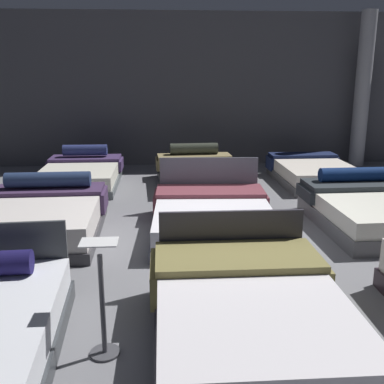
{
  "coord_description": "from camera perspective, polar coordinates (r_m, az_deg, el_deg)",
  "views": [
    {
      "loc": [
        -0.69,
        -5.62,
        2.18
      ],
      "look_at": [
        -0.25,
        0.75,
        0.48
      ],
      "focal_mm": 42.64,
      "sensor_mm": 36.0,
      "label": 1
    }
  ],
  "objects": [
    {
      "name": "bed_4",
      "position": [
        6.39,
        2.59,
        -3.1
      ],
      "size": [
        1.78,
        2.25,
        0.86
      ],
      "rotation": [
        0.0,
        0.0,
        -0.05
      ],
      "color": "#4E515E",
      "rests_on": "ground_plane"
    },
    {
      "name": "bed_8",
      "position": [
        9.5,
        14.97,
        2.34
      ],
      "size": [
        1.5,
        2.13,
        0.46
      ],
      "rotation": [
        0.0,
        0.0,
        0.01
      ],
      "color": "#565457",
      "rests_on": "ground_plane"
    },
    {
      "name": "bed_5",
      "position": [
        7.08,
        21.86,
        -2.11
      ],
      "size": [
        1.74,
        2.16,
        0.72
      ],
      "rotation": [
        0.0,
        0.0,
        0.02
      ],
      "color": "#515254",
      "rests_on": "ground_plane"
    },
    {
      "name": "price_sign",
      "position": [
        3.73,
        -11.09,
        -14.6
      ],
      "size": [
        0.28,
        0.24,
        0.95
      ],
      "color": "#3F3F44",
      "rests_on": "ground_plane"
    },
    {
      "name": "ground_plane",
      "position": [
        6.07,
        2.88,
        -6.29
      ],
      "size": [
        18.0,
        18.0,
        0.02
      ],
      "primitive_type": "cube",
      "color": "slate"
    },
    {
      "name": "support_pillar",
      "position": [
        11.46,
        20.55,
        11.81
      ],
      "size": [
        0.35,
        0.35,
        3.5
      ],
      "primitive_type": "cylinder",
      "color": "#99999E",
      "rests_on": "ground_plane"
    },
    {
      "name": "bed_3",
      "position": [
        6.55,
        -18.45,
        -3.09
      ],
      "size": [
        1.67,
        2.15,
        0.75
      ],
      "rotation": [
        0.0,
        0.0,
        0.02
      ],
      "color": "#333236",
      "rests_on": "ground_plane"
    },
    {
      "name": "bed_7",
      "position": [
        9.01,
        0.81,
        2.4
      ],
      "size": [
        1.68,
        2.05,
        0.72
      ],
      "rotation": [
        0.0,
        0.0,
        0.06
      ],
      "color": "#27292C",
      "rests_on": "ground_plane"
    },
    {
      "name": "bed_1",
      "position": [
        3.87,
        7.08,
        -15.05
      ],
      "size": [
        1.61,
        2.14,
        0.84
      ],
      "rotation": [
        0.0,
        0.0,
        0.0
      ],
      "color": "#33313A",
      "rests_on": "ground_plane"
    },
    {
      "name": "bed_6",
      "position": [
        9.23,
        -13.73,
        2.14
      ],
      "size": [
        1.53,
        2.15,
        0.7
      ],
      "rotation": [
        0.0,
        0.0,
        0.0
      ],
      "color": "#4C5357",
      "rests_on": "ground_plane"
    },
    {
      "name": "showroom_back_wall",
      "position": [
        10.9,
        -0.29,
        12.61
      ],
      "size": [
        18.0,
        0.06,
        3.5
      ],
      "primitive_type": "cube",
      "color": "#47474C",
      "rests_on": "ground_plane"
    }
  ]
}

